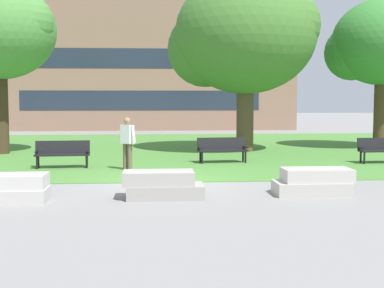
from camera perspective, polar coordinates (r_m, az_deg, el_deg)
The scene contains 12 objects.
ground_plane at distance 14.89m, azimuth -3.23°, elevation -4.17°, with size 140.00×140.00×0.00m, color gray.
grass_lawn at distance 24.81m, azimuth -3.67°, elevation -0.51°, with size 40.00×20.00×0.02m, color #4C8438.
concrete_block_center at distance 12.75m, azimuth -19.04°, elevation -4.56°, with size 1.80×0.90×0.64m.
concrete_block_left at distance 12.61m, azimuth -3.21°, elevation -4.40°, with size 1.89×0.90×0.64m.
concrete_block_right at distance 13.38m, azimuth 12.87°, elevation -3.98°, with size 1.86×0.90×0.64m.
park_bench_near_left at distance 18.42m, azimuth -13.65°, elevation -0.87°, with size 1.83×0.66×0.90m.
park_bench_near_right at distance 20.40m, azimuth 19.71°, elevation -0.47°, with size 1.81×0.55×0.90m.
park_bench_far_left at distance 19.38m, azimuth 3.24°, elevation -0.46°, with size 1.85×0.72×0.90m.
tree_near_right at distance 26.42m, azimuth 19.59°, elevation 10.03°, with size 4.89×4.66×6.88m.
tree_near_left at distance 23.74m, azimuth 5.55°, elevation 11.44°, with size 6.44×6.14×7.73m.
person_bystander_near_lawn at distance 17.40m, azimuth -6.91°, elevation 0.38°, with size 0.59×0.59×1.71m.
building_facade_distant at distance 39.32m, azimuth -5.48°, elevation 9.39°, with size 22.86×1.03×10.90m.
Camera 1 is at (-0.27, -14.70, 2.34)m, focal length 50.00 mm.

